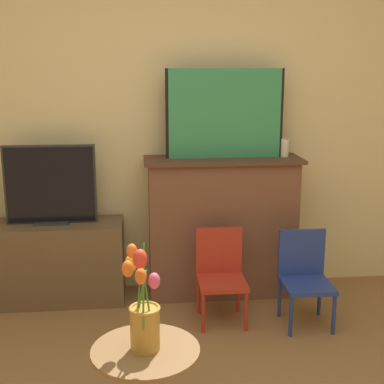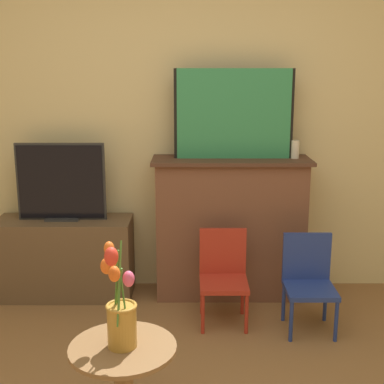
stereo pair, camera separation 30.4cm
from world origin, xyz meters
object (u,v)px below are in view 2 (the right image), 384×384
painting (236,114)px  chair_blue (311,279)px  tv_monitor (63,183)px  vase_tulips (122,309)px  chair_red (225,273)px

painting → chair_blue: size_ratio=1.36×
tv_monitor → vase_tulips: size_ratio=1.25×
vase_tulips → tv_monitor: bearing=111.3°
painting → vase_tulips: (-0.59, -1.60, -0.68)m
painting → chair_red: 1.08m
painting → tv_monitor: (-1.20, -0.03, -0.48)m
tv_monitor → chair_red: tv_monitor is taller
tv_monitor → chair_red: bearing=-19.6°
painting → chair_red: size_ratio=1.36×
chair_red → chair_blue: (0.53, -0.10, 0.00)m
tv_monitor → chair_blue: bearing=-16.7°
painting → chair_red: bearing=-100.9°
tv_monitor → chair_blue: tv_monitor is taller
chair_blue → vase_tulips: vase_tulips is taller
chair_blue → vase_tulips: size_ratio=1.21×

